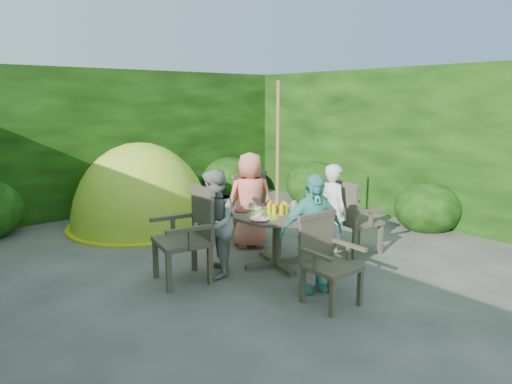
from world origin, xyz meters
TOP-DOWN VIEW (x-y plane):
  - ground at (0.00, 0.00)m, footprint 60.00×60.00m
  - hedge_enclosure at (0.00, 1.33)m, footprint 9.00×9.00m
  - patio_table at (0.44, -0.31)m, footprint 1.39×1.39m
  - parasol_pole at (0.43, -0.31)m, footprint 0.05×0.05m
  - garden_chair_right at (1.49, -0.60)m, footprint 0.60×0.64m
  - garden_chair_left at (-0.62, -0.02)m, footprint 0.64×0.69m
  - garden_chair_back at (0.73, 0.74)m, footprint 0.60×0.54m
  - garden_chair_front at (0.13, -1.38)m, footprint 0.52×0.47m
  - child_right at (1.21, -0.52)m, footprint 0.37×0.49m
  - child_left at (-0.34, -0.10)m, footprint 0.72×0.76m
  - child_back at (0.64, 0.46)m, footprint 0.76×0.66m
  - child_front at (0.23, -1.08)m, footprint 0.79×0.54m
  - dome_tent at (-0.04, 2.38)m, footprint 2.33×2.33m

SIDE VIEW (x-z plane):
  - ground at x=0.00m, z-range 0.00..0.00m
  - dome_tent at x=-0.04m, z-range -1.33..1.33m
  - garden_chair_front at x=0.13m, z-range 0.03..0.88m
  - garden_chair_right at x=1.49m, z-range 0.03..0.97m
  - garden_chair_back at x=0.73m, z-range 0.03..0.99m
  - garden_chair_left at x=-0.62m, z-range 0.03..1.04m
  - patio_table at x=0.44m, z-range 0.16..0.95m
  - child_right at x=1.21m, z-range 0.00..1.20m
  - child_left at x=-0.34m, z-range 0.00..1.23m
  - child_front at x=0.23m, z-range 0.00..1.25m
  - child_back at x=0.64m, z-range 0.00..1.30m
  - parasol_pole at x=0.43m, z-range 0.00..2.20m
  - hedge_enclosure at x=0.00m, z-range 0.00..2.50m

